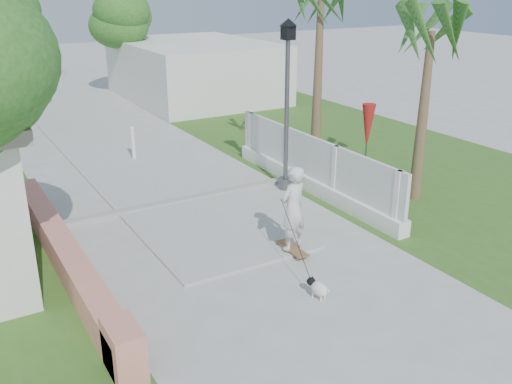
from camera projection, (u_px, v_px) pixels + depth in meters
ground at (319, 316)px, 9.67m from camera, size 90.00×90.00×0.00m
path_strip at (57, 103)px, 25.80m from camera, size 3.20×36.00×0.06m
curb at (179, 201)px, 14.49m from camera, size 6.50×0.25×0.10m
grass_right at (346, 145)px, 19.43m from camera, size 8.00×20.00×0.01m
pink_wall at (69, 261)px, 10.87m from camera, size 0.45×8.20×0.80m
lattice_fence at (312, 172)px, 15.12m from camera, size 0.35×7.00×1.50m
building_right at (195, 70)px, 26.57m from camera, size 6.00×8.00×2.60m
street_lamp at (287, 100)px, 14.62m from camera, size 0.44×0.44×4.44m
bollard at (133, 142)px, 17.63m from camera, size 0.14×0.14×1.09m
patio_umbrella at (368, 127)px, 14.97m from camera, size 0.36×0.36×2.30m
tree_path_right at (120, 21)px, 26.08m from camera, size 3.00×3.00×4.79m
palm_far at (320, 12)px, 15.50m from camera, size 1.80×1.80×5.30m
palm_near at (431, 42)px, 13.40m from camera, size 1.80×1.80×4.70m
skateboarder at (295, 223)px, 11.16m from camera, size 0.95×2.02×1.89m
dog at (318, 288)px, 10.15m from camera, size 0.32×0.52×0.36m
parked_car at (26, 62)px, 33.74m from camera, size 4.23×2.76×1.34m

